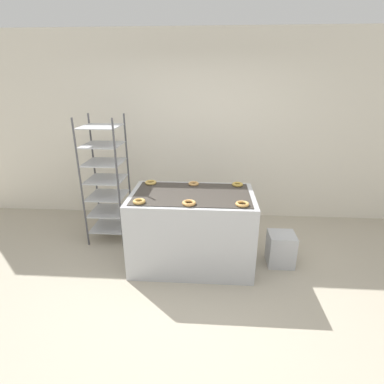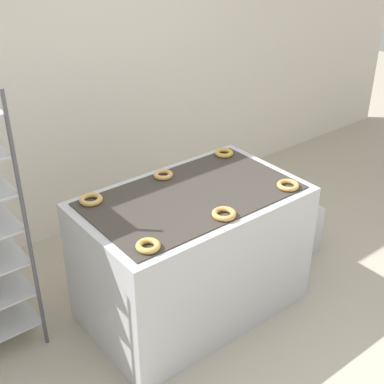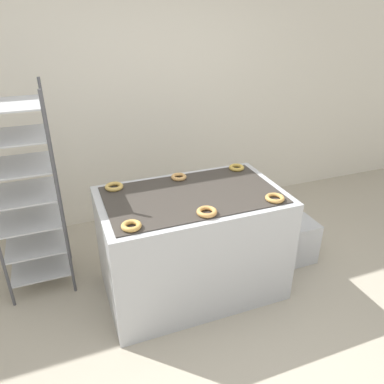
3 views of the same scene
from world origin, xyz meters
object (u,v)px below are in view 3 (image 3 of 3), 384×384
at_px(donut_near_center, 207,212).
at_px(donut_near_right, 275,198).
at_px(baking_rack_cart, 26,193).
at_px(donut_near_left, 131,226).
at_px(donut_far_center, 179,177).
at_px(glaze_bin, 297,240).
at_px(fryer_machine, 192,243).
at_px(donut_far_left, 114,187).
at_px(donut_far_right, 237,168).

distance_m(donut_near_center, donut_near_right, 0.55).
bearing_deg(baking_rack_cart, donut_near_left, -52.66).
bearing_deg(donut_near_right, donut_far_center, 131.44).
relative_size(baking_rack_cart, glaze_bin, 4.25).
bearing_deg(donut_near_center, baking_rack_cart, 143.81).
bearing_deg(donut_near_left, fryer_machine, 29.75).
bearing_deg(glaze_bin, donut_near_right, -147.95).
height_order(fryer_machine, baking_rack_cart, baking_rack_cart).
height_order(fryer_machine, donut_near_right, donut_near_right).
relative_size(fryer_machine, donut_near_right, 9.97).
bearing_deg(donut_near_right, fryer_machine, 150.72).
distance_m(baking_rack_cart, donut_near_center, 1.46).
xyz_separation_m(baking_rack_cart, donut_far_left, (0.66, -0.24, 0.05)).
xyz_separation_m(fryer_machine, baking_rack_cart, (-1.19, 0.55, 0.41)).
bearing_deg(donut_near_center, glaze_bin, 17.63).
distance_m(glaze_bin, donut_near_center, 1.34).
height_order(donut_near_right, donut_far_center, same).
bearing_deg(donut_near_center, donut_near_left, 179.39).
height_order(donut_near_center, donut_far_right, donut_near_center).
distance_m(donut_near_left, donut_near_right, 1.08).
bearing_deg(donut_near_right, donut_far_right, 90.17).
distance_m(donut_far_left, donut_far_right, 1.07).
xyz_separation_m(baking_rack_cart, donut_far_center, (1.19, -0.24, 0.05)).
bearing_deg(glaze_bin, donut_far_right, 152.18).
xyz_separation_m(glaze_bin, donut_far_left, (-1.61, 0.28, 0.72)).
relative_size(donut_far_left, donut_far_center, 1.11).
distance_m(fryer_machine, donut_far_center, 0.56).
relative_size(donut_near_left, donut_far_left, 0.94).
xyz_separation_m(glaze_bin, donut_far_center, (-1.07, 0.28, 0.71)).
bearing_deg(donut_near_right, donut_far_left, 150.23).
bearing_deg(donut_far_center, fryer_machine, -90.10).
xyz_separation_m(donut_far_left, donut_far_right, (1.07, 0.00, -0.00)).
height_order(donut_far_center, donut_far_right, donut_far_right).
distance_m(baking_rack_cart, donut_far_right, 1.74).
height_order(baking_rack_cart, donut_near_left, baking_rack_cart).
relative_size(baking_rack_cart, donut_far_left, 11.93).
xyz_separation_m(fryer_machine, donut_far_center, (0.00, 0.31, 0.47)).
height_order(glaze_bin, donut_near_center, donut_near_center).
bearing_deg(fryer_machine, baking_rack_cart, 155.17).
bearing_deg(donut_near_right, glaze_bin, 32.05).
bearing_deg(fryer_machine, donut_far_right, 30.26).
height_order(glaze_bin, donut_near_left, donut_near_left).
distance_m(fryer_machine, donut_near_right, 0.77).
distance_m(glaze_bin, donut_near_right, 0.95).
xyz_separation_m(donut_near_center, donut_far_right, (0.55, 0.63, -0.00)).
height_order(glaze_bin, donut_near_right, donut_near_right).
bearing_deg(donut_near_center, donut_near_right, 1.09).
bearing_deg(fryer_machine, donut_near_center, -91.98).
bearing_deg(glaze_bin, fryer_machine, -178.33).
xyz_separation_m(donut_far_left, donut_far_center, (0.54, -0.00, -0.00)).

